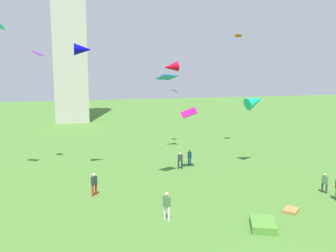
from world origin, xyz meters
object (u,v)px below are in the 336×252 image
Objects in this scene: kite_flying_1 at (189,113)px; person_2 at (325,182)px; person_3 at (167,204)px; person_4 at (180,160)px; kite_bundle_1 at (263,224)px; person_0 at (190,157)px; kite_bundle_0 at (291,210)px; kite_flying_2 at (167,77)px; kite_flying_7 at (171,67)px; kite_flying_4 at (83,49)px; kite_flying_8 at (238,36)px; kite_flying_0 at (174,91)px; kite_flying_6 at (37,53)px; person_1 at (94,183)px; kite_flying_5 at (255,101)px.

person_2 is at bearing 145.63° from kite_flying_1.
person_3 is 1.10× the size of person_4.
person_4 is at bearing 90.35° from kite_bundle_1.
kite_bundle_0 is (1.97, -13.52, -0.81)m from person_0.
kite_flying_1 is 12.93m from kite_bundle_0.
person_3 is 11.28m from kite_flying_2.
kite_flying_7 reaches higher than person_0.
kite_flying_8 is (19.17, 6.40, 2.51)m from kite_flying_4.
kite_flying_0 is 0.66× the size of kite_flying_4.
person_3 reaches higher than person_4.
kite_flying_1 is (-7.88, 8.88, 4.77)m from person_2.
kite_bundle_1 is at bearing -146.51° from kite_flying_4.
person_2 is 12.80m from kite_flying_1.
kite_flying_4 reaches higher than kite_flying_6.
kite_flying_4 reaches higher than kite_flying_1.
kite_bundle_0 is (12.16, -13.92, -11.28)m from kite_flying_4.
person_1 is 10.30m from kite_flying_2.
person_1 is 1.11× the size of person_2.
person_3 is at bearing 75.47° from kite_flying_1.
kite_flying_6 reaches higher than kite_flying_0.
person_3 is at bearing -14.88° from kite_flying_7.
kite_flying_7 reaches higher than kite_bundle_0.
kite_flying_7 is (6.69, 18.99, 9.02)m from person_3.
person_1 is at bearing 113.23° from person_0.
kite_flying_8 is at bearing 170.87° from person_1.
kite_flying_4 is at bearing 119.92° from kite_bundle_1.
kite_flying_6 is at bearing 131.81° from kite_bundle_0.
person_4 is 14.24m from kite_flying_0.
person_4 is 1.57× the size of kite_flying_0.
kite_flying_2 reaches higher than kite_flying_0.
person_4 is at bearing 21.19° from kite_flying_6.
person_3 reaches higher than person_2.
kite_flying_2 is 1.66× the size of kite_flying_6.
kite_flying_6 reaches higher than kite_flying_2.
person_1 is 12.74m from kite_bundle_1.
kite_flying_0 is (8.74, 23.57, 6.05)m from person_3.
kite_flying_7 is 1.42× the size of kite_flying_8.
kite_bundle_0 is (12.21, -7.39, -0.90)m from person_1.
kite_bundle_1 is at bearing -153.53° from kite_bundle_0.
kite_flying_5 is at bearing 60.60° from kite_bundle_1.
kite_flying_6 is (-21.05, 15.61, 10.33)m from person_2.
kite_bundle_1 is at bearing 36.74° from person_3.
kite_flying_6 is at bearing 123.30° from kite_bundle_1.
kite_flying_5 is at bearing 39.68° from kite_flying_7.
kite_bundle_0 is (-7.01, -20.32, -13.79)m from kite_flying_8.
kite_flying_0 is (2.34, 11.40, 6.18)m from person_0.
person_4 is at bearing 132.43° from person_3.
kite_flying_2 is (-2.54, -3.64, 8.01)m from person_4.
kite_flying_8 is at bearing -141.45° from person_4.
person_1 is 0.81× the size of kite_bundle_1.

